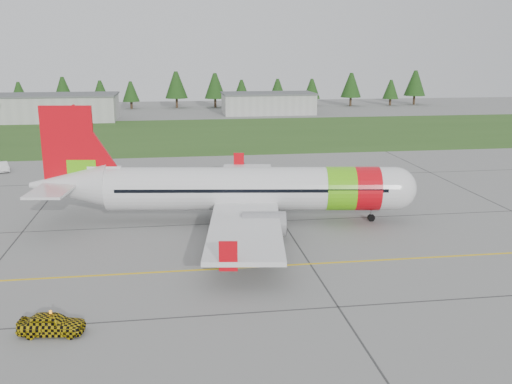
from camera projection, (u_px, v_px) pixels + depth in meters
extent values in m
plane|color=gray|center=(188.00, 317.00, 36.76)|extent=(320.00, 320.00, 0.00)
cylinder|color=silver|center=(252.00, 189.00, 56.39)|extent=(28.74, 8.13, 4.26)
sphere|color=silver|center=(395.00, 188.00, 56.50)|extent=(4.26, 4.26, 4.26)
cone|color=silver|center=(69.00, 185.00, 56.16)|extent=(8.17, 5.27, 4.26)
cube|color=black|center=(398.00, 185.00, 56.41)|extent=(2.12, 3.06, 0.61)
cylinder|color=#5DC40E|center=(340.00, 188.00, 56.46)|extent=(3.41, 4.69, 4.34)
cylinder|color=red|center=(366.00, 188.00, 56.48)|extent=(2.98, 4.63, 4.34)
cube|color=silver|center=(246.00, 200.00, 56.68)|extent=(10.76, 35.48, 0.39)
cube|color=red|center=(239.00, 161.00, 73.39)|extent=(1.33, 0.38, 2.19)
cube|color=red|center=(228.00, 256.00, 39.67)|extent=(1.33, 0.38, 2.19)
cylinder|color=gray|center=(262.00, 192.00, 62.67)|extent=(4.21, 2.81, 2.30)
cylinder|color=gray|center=(264.00, 224.00, 51.01)|extent=(4.21, 2.81, 2.30)
cube|color=red|center=(68.00, 149.00, 55.27)|extent=(5.04, 1.08, 8.31)
cube|color=#5DC40E|center=(82.00, 173.00, 55.87)|extent=(2.88, 0.85, 2.62)
cube|color=silver|center=(63.00, 183.00, 56.09)|extent=(5.19, 12.93, 0.24)
cylinder|color=slate|center=(371.00, 214.00, 57.12)|extent=(0.20, 0.20, 1.53)
cylinder|color=black|center=(371.00, 218.00, 57.22)|extent=(0.78, 0.41, 0.74)
cylinder|color=slate|center=(236.00, 203.00, 59.92)|extent=(0.24, 0.24, 2.08)
cylinder|color=black|center=(232.00, 208.00, 60.03)|extent=(1.19, 0.64, 1.14)
cylinder|color=slate|center=(234.00, 220.00, 53.98)|extent=(0.24, 0.24, 2.08)
cylinder|color=black|center=(230.00, 225.00, 54.09)|extent=(1.19, 0.64, 1.14)
imported|color=gold|center=(50.00, 304.00, 34.08)|extent=(1.55, 1.76, 3.98)
imported|color=silver|center=(2.00, 157.00, 80.27)|extent=(1.81, 1.77, 4.03)
cube|color=#30561E|center=(176.00, 135.00, 115.46)|extent=(320.00, 50.00, 0.03)
cube|color=gold|center=(185.00, 271.00, 44.44)|extent=(120.00, 0.25, 0.02)
cube|color=#A8A8A3|center=(49.00, 108.00, 137.38)|extent=(32.00, 14.00, 6.00)
cube|color=#A8A8A3|center=(268.00, 104.00, 152.90)|extent=(24.00, 12.00, 5.20)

